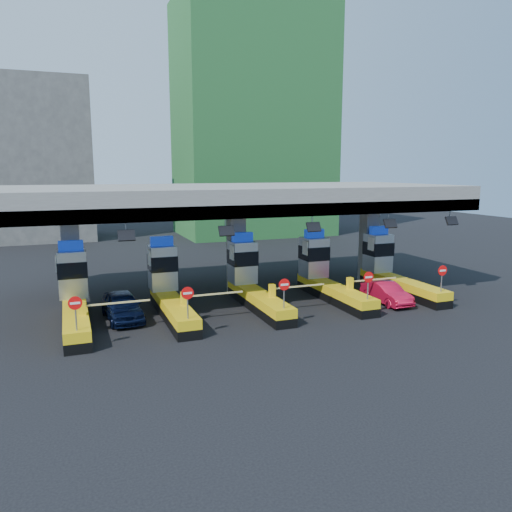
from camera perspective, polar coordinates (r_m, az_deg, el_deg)
name	(u,v)px	position (r m, az deg, el deg)	size (l,w,h in m)	color
ground	(252,305)	(30.05, -0.40, -5.59)	(120.00, 120.00, 0.00)	black
toll_canopy	(237,200)	(31.73, -2.24, 6.47)	(28.00, 12.09, 7.00)	slate
toll_lane_far_left	(74,296)	(28.20, -20.07, -4.30)	(4.43, 8.00, 4.16)	black
toll_lane_left	(168,288)	(28.66, -10.03, -3.62)	(4.43, 8.00, 4.16)	black
toll_lane_center	(251,281)	(29.96, -0.59, -2.88)	(4.43, 8.00, 4.16)	black
toll_lane_right	(325,275)	(32.00, 7.84, -2.15)	(4.43, 8.00, 4.16)	black
toll_lane_far_right	(391,269)	(34.65, 15.12, -1.49)	(4.43, 8.00, 4.16)	black
bg_building_scaffold	(253,120)	(63.43, -0.37, 15.27)	(18.00, 12.00, 28.00)	#1E5926
bg_building_concrete	(26,161)	(63.27, -24.77, 9.86)	(14.00, 10.00, 18.00)	#4C4C49
van	(122,306)	(27.91, -15.03, -5.54)	(1.78, 4.44, 1.51)	black
red_car	(386,293)	(31.29, 14.69, -4.09)	(1.35, 3.87, 1.27)	red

